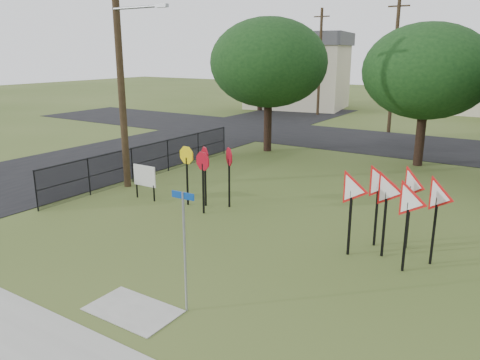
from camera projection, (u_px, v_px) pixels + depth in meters
name	position (u px, v px, depth m)	size (l,w,h in m)	color
ground	(200.00, 269.00, 12.11)	(140.00, 140.00, 0.00)	#3D521E
sidewalk	(62.00, 354.00, 8.72)	(30.00, 1.60, 0.02)	#9B9C93
street_left	(140.00, 151.00, 26.50)	(8.00, 50.00, 0.02)	black
street_far	(403.00, 145.00, 28.29)	(60.00, 8.00, 0.02)	black
curb_pad	(133.00, 310.00, 10.17)	(2.00, 1.20, 0.02)	#9B9C93
street_name_sign	(185.00, 244.00, 9.78)	(0.56, 0.05, 2.70)	#9C9FA4
stop_sign_cluster	(206.00, 163.00, 16.47)	(2.04, 1.39, 2.20)	black
yield_sign_cluster	(395.00, 194.00, 12.43)	(3.01, 2.13, 2.43)	black
info_board	(145.00, 177.00, 17.61)	(1.06, 0.05, 1.33)	black
utility_pole_main	(120.00, 58.00, 18.16)	(3.55, 0.33, 10.00)	#3B2C1B
far_pole_a	(394.00, 65.00, 31.35)	(1.40, 0.24, 9.00)	#3B2C1B
far_pole_c	(320.00, 62.00, 40.41)	(1.40, 0.24, 9.00)	#3B2C1B
fence_run	(151.00, 159.00, 20.95)	(0.05, 11.55, 1.50)	black
house_left	(298.00, 70.00, 45.99)	(10.58, 8.88, 7.20)	beige
tree_near_left	(269.00, 63.00, 25.30)	(6.40, 6.40, 7.27)	black
tree_near_mid	(427.00, 71.00, 21.99)	(6.00, 6.00, 6.80)	black
tree_far_left	(260.00, 55.00, 43.40)	(6.80, 6.80, 7.73)	black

